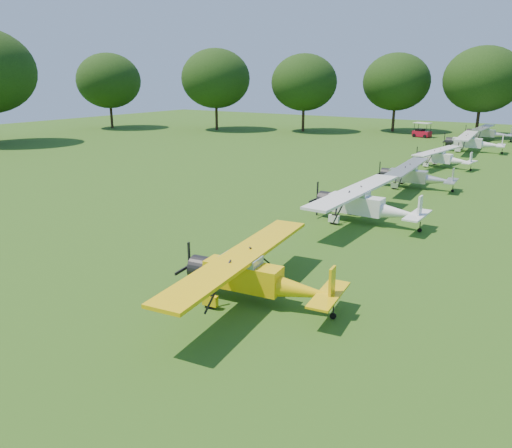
{
  "coord_description": "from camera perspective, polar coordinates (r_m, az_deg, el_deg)",
  "views": [
    {
      "loc": [
        11.63,
        -23.99,
        8.64
      ],
      "look_at": [
        -1.73,
        -3.66,
        1.4
      ],
      "focal_mm": 35.0,
      "sensor_mm": 36.0,
      "label": 1
    }
  ],
  "objects": [
    {
      "name": "aircraft_2",
      "position": [
        19.59,
        -0.22,
        -5.72
      ],
      "size": [
        6.65,
        10.56,
        2.07
      ],
      "rotation": [
        0.0,
        0.0,
        0.13
      ],
      "color": "yellow",
      "rests_on": "ground"
    },
    {
      "name": "aircraft_3",
      "position": [
        30.91,
        12.27,
        2.41
      ],
      "size": [
        6.97,
        11.07,
        2.19
      ],
      "rotation": [
        0.0,
        0.0,
        -0.01
      ],
      "color": "white",
      "rests_on": "ground"
    },
    {
      "name": "tree_belt",
      "position": [
        25.47,
        15.36,
        14.63
      ],
      "size": [
        137.36,
        130.27,
        14.52
      ],
      "color": "#311C13",
      "rests_on": "ground"
    },
    {
      "name": "ground",
      "position": [
        28.03,
        7.08,
        -1.52
      ],
      "size": [
        160.0,
        160.0,
        0.0
      ],
      "primitive_type": "plane",
      "color": "#1E4E13",
      "rests_on": "ground"
    },
    {
      "name": "aircraft_6",
      "position": [
        64.65,
        23.45,
        8.66
      ],
      "size": [
        6.78,
        10.81,
        2.12
      ],
      "rotation": [
        0.0,
        0.0,
        0.08
      ],
      "color": "white",
      "rests_on": "ground"
    },
    {
      "name": "aircraft_7",
      "position": [
        77.46,
        24.92,
        9.52
      ],
      "size": [
        6.29,
        10.0,
        1.98
      ],
      "rotation": [
        0.0,
        0.0,
        -0.02
      ],
      "color": "silver",
      "rests_on": "ground"
    },
    {
      "name": "aircraft_5",
      "position": [
        52.45,
        20.51,
        7.22
      ],
      "size": [
        5.79,
        9.18,
        1.8
      ],
      "rotation": [
        0.0,
        0.0,
        -0.15
      ],
      "color": "white",
      "rests_on": "ground"
    },
    {
      "name": "golf_cart",
      "position": [
        78.02,
        18.41,
        9.91
      ],
      "size": [
        2.72,
        1.99,
        2.1
      ],
      "rotation": [
        0.0,
        0.0,
        -0.21
      ],
      "color": "#AF0C24",
      "rests_on": "ground"
    },
    {
      "name": "aircraft_4",
      "position": [
        41.79,
        17.61,
        5.43
      ],
      "size": [
        6.11,
        9.73,
        1.92
      ],
      "rotation": [
        0.0,
        0.0,
        0.07
      ],
      "color": "silver",
      "rests_on": "ground"
    }
  ]
}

